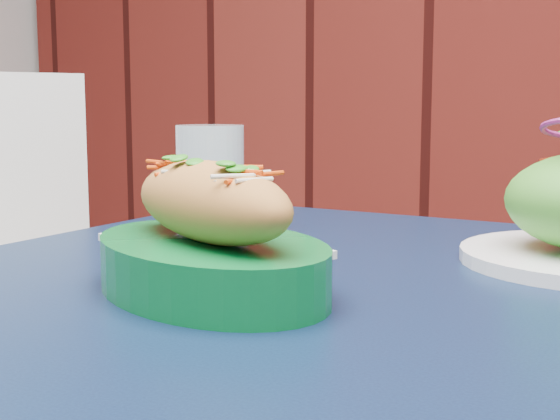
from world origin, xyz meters
The scene contains 3 objects.
cafe_table centered at (-0.16, 1.38, 0.66)m, with size 0.85×0.85×0.75m.
banh_mi_basket centered at (-0.25, 1.32, 0.79)m, with size 0.27×0.23×0.11m.
water_glass centered at (-0.42, 1.52, 0.81)m, with size 0.07×0.07×0.12m, color silver.
Camera 1 is at (0.12, 0.86, 0.89)m, focal length 50.00 mm.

